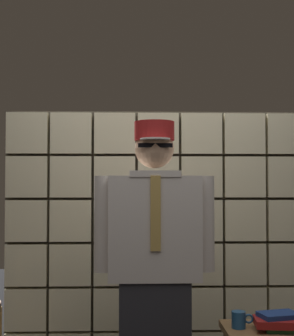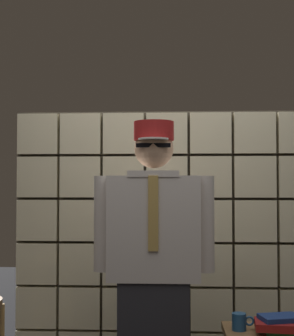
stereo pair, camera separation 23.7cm
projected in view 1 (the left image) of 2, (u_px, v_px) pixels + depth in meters
glass_block_wall at (158, 242)px, 3.71m from camera, size 2.28×0.10×1.96m
standing_person at (154, 267)px, 2.85m from camera, size 0.69×0.29×1.75m
book_stack at (278, 322)px, 2.80m from camera, size 0.27×0.22×0.10m
coffee_mug at (239, 320)px, 2.84m from camera, size 0.13×0.08×0.09m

